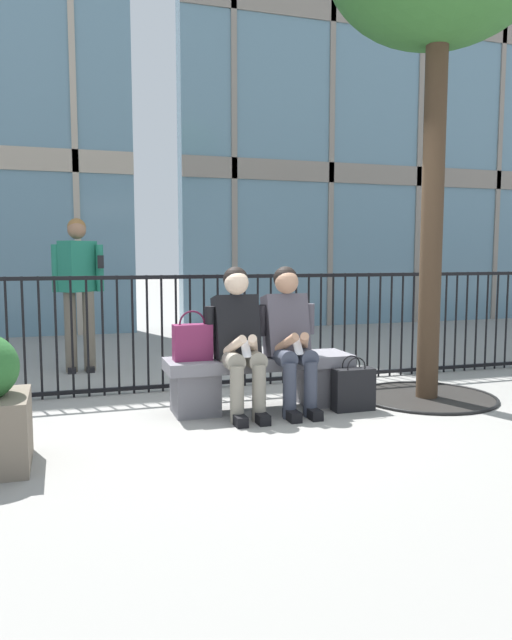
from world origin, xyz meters
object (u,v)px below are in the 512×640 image
(stone_bench, at_px, (260,377))
(seated_person_companion, at_px, (289,334))
(shopping_bag, at_px, (353,389))
(seated_person_with_phone, at_px, (239,336))
(handbag_on_bench, at_px, (192,341))
(bystander_at_railing, at_px, (78,283))

(stone_bench, bearing_deg, seated_person_companion, -30.46)
(stone_bench, xyz_separation_m, shopping_bag, (0.73, -0.31, -0.09))
(seated_person_companion, bearing_deg, seated_person_with_phone, 180.00)
(seated_person_with_phone, height_order, handbag_on_bench, seated_person_with_phone)
(stone_bench, xyz_separation_m, seated_person_with_phone, (-0.22, -0.13, 0.38))
(seated_person_with_phone, xyz_separation_m, handbag_on_bench, (-0.36, 0.12, -0.04))
(handbag_on_bench, bearing_deg, seated_person_with_phone, -18.19)
(bystander_at_railing, bearing_deg, shopping_bag, -49.44)
(seated_person_with_phone, bearing_deg, seated_person_companion, 0.00)
(shopping_bag, bearing_deg, stone_bench, 157.05)
(stone_bench, distance_m, bystander_at_railing, 2.70)
(shopping_bag, relative_size, bystander_at_railing, 0.27)
(seated_person_companion, bearing_deg, bystander_at_railing, 125.06)
(seated_person_with_phone, bearing_deg, shopping_bag, -10.77)
(seated_person_with_phone, relative_size, handbag_on_bench, 2.96)
(stone_bench, relative_size, bystander_at_railing, 0.94)
(handbag_on_bench, bearing_deg, seated_person_companion, -8.45)
(shopping_bag, distance_m, bystander_at_railing, 3.38)
(seated_person_companion, height_order, shopping_bag, seated_person_companion)
(seated_person_companion, bearing_deg, shopping_bag, -19.45)
(seated_person_with_phone, height_order, shopping_bag, seated_person_with_phone)
(seated_person_with_phone, xyz_separation_m, bystander_at_railing, (-1.19, 2.31, 0.35))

